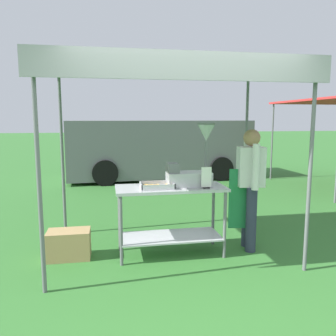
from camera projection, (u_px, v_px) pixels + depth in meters
name	position (u px, v px, depth m)	size (l,w,h in m)	color
ground_plane	(139.00, 183.00, 9.32)	(70.00, 70.00, 0.00)	#33702D
stall_canopy	(169.00, 73.00, 4.21)	(3.08, 2.01, 2.40)	slate
donut_cart	(171.00, 206.00, 4.35)	(1.39, 0.58, 0.89)	#B7B7BC
donut_tray	(158.00, 186.00, 4.22)	(0.41, 0.29, 0.07)	#B7B7BC
donut_fryer	(192.00, 166.00, 4.34)	(0.61, 0.28, 0.80)	#B7B7BC
menu_sign	(206.00, 179.00, 4.20)	(0.13, 0.05, 0.27)	black
vendor	(250.00, 183.00, 4.50)	(0.46, 0.54, 1.61)	#2D3347
supply_crate	(69.00, 244.00, 4.28)	(0.53, 0.32, 0.36)	tan
van_grey	(158.00, 148.00, 10.11)	(5.30, 2.29, 1.69)	slate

